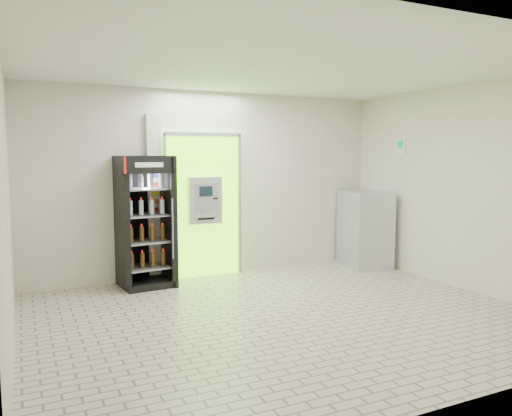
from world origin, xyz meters
TOP-DOWN VIEW (x-y plane):
  - ground at (0.00, 0.00)m, footprint 6.00×6.00m
  - room_shell at (0.00, 0.00)m, footprint 6.00×6.00m
  - atm_assembly at (-0.20, 2.41)m, footprint 1.30×0.24m
  - pillar at (-0.98, 2.45)m, footprint 0.22×0.11m
  - beverage_cooler at (-1.20, 2.17)m, footprint 0.80×0.75m
  - steel_cabinet at (2.66, 1.90)m, footprint 0.87×1.12m
  - exit_sign at (2.99, 1.40)m, footprint 0.02×0.22m

SIDE VIEW (x-z plane):
  - ground at x=0.00m, z-range 0.00..0.00m
  - steel_cabinet at x=2.66m, z-range 0.00..1.33m
  - beverage_cooler at x=-1.20m, z-range -0.04..1.92m
  - atm_assembly at x=-0.20m, z-range 0.01..2.34m
  - pillar at x=-0.98m, z-range 0.00..2.60m
  - room_shell at x=0.00m, z-range -1.16..4.84m
  - exit_sign at x=2.99m, z-range 1.99..2.25m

